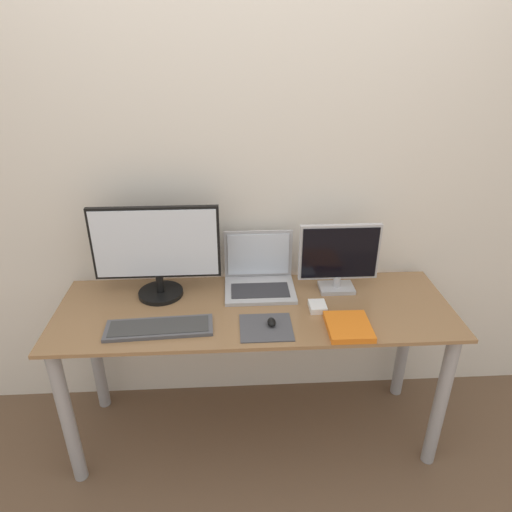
# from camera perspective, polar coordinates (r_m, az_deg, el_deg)

# --- Properties ---
(ground_plane) EXTENTS (12.00, 12.00, 0.00)m
(ground_plane) POSITION_cam_1_polar(r_m,az_deg,el_deg) (2.43, 0.30, -26.05)
(ground_plane) COLOR brown
(wall_back) EXTENTS (7.00, 0.05, 2.50)m
(wall_back) POSITION_cam_1_polar(r_m,az_deg,el_deg) (2.25, -0.68, 8.85)
(wall_back) COLOR silver
(wall_back) RESTS_ON ground_plane
(desk) EXTENTS (1.82, 0.60, 0.78)m
(desk) POSITION_cam_1_polar(r_m,az_deg,el_deg) (2.21, -0.15, -9.85)
(desk) COLOR olive
(desk) RESTS_ON ground_plane
(monitor_left) EXTENTS (0.59, 0.21, 0.45)m
(monitor_left) POSITION_cam_1_polar(r_m,az_deg,el_deg) (2.15, -12.35, 0.71)
(monitor_left) COLOR black
(monitor_left) RESTS_ON desk
(monitor_right) EXTENTS (0.38, 0.12, 0.34)m
(monitor_right) POSITION_cam_1_polar(r_m,az_deg,el_deg) (2.21, 10.34, -0.09)
(monitor_right) COLOR #B2B2B7
(monitor_right) RESTS_ON desk
(laptop) EXTENTS (0.34, 0.27, 0.27)m
(laptop) POSITION_cam_1_polar(r_m,az_deg,el_deg) (2.25, 0.40, -2.38)
(laptop) COLOR #ADADB2
(laptop) RESTS_ON desk
(keyboard) EXTENTS (0.46, 0.17, 0.02)m
(keyboard) POSITION_cam_1_polar(r_m,az_deg,el_deg) (2.02, -12.01, -8.77)
(keyboard) COLOR #4C4C51
(keyboard) RESTS_ON desk
(mousepad) EXTENTS (0.23, 0.21, 0.00)m
(mousepad) POSITION_cam_1_polar(r_m,az_deg,el_deg) (1.99, 1.26, -8.91)
(mousepad) COLOR #47474C
(mousepad) RESTS_ON desk
(mouse) EXTENTS (0.04, 0.06, 0.03)m
(mouse) POSITION_cam_1_polar(r_m,az_deg,el_deg) (1.99, 1.96, -8.27)
(mouse) COLOR black
(mouse) RESTS_ON mousepad
(book) EXTENTS (0.19, 0.21, 0.03)m
(book) POSITION_cam_1_polar(r_m,az_deg,el_deg) (2.01, 11.50, -8.65)
(book) COLOR orange
(book) RESTS_ON desk
(power_brick) EXTENTS (0.08, 0.09, 0.03)m
(power_brick) POSITION_cam_1_polar(r_m,az_deg,el_deg) (2.12, 7.70, -6.29)
(power_brick) COLOR white
(power_brick) RESTS_ON desk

